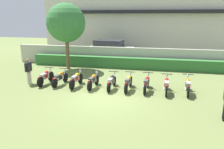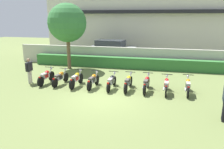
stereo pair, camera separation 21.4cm
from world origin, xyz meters
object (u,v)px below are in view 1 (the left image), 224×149
(motorcycle_in_row_8, at_px, (188,85))
(inspector_person, at_px, (28,69))
(motorcycle_in_row_4, at_px, (112,82))
(motorcycle_in_row_6, at_px, (147,83))
(tree_near_inspector, at_px, (66,23))
(motorcycle_in_row_5, at_px, (128,82))
(motorcycle_in_row_7, at_px, (166,85))
(motorcycle_in_row_0, at_px, (46,77))
(parked_car, at_px, (110,50))
(motorcycle_in_row_2, at_px, (76,79))
(motorcycle_in_row_3, at_px, (93,81))
(motorcycle_in_row_1, at_px, (60,78))

(motorcycle_in_row_8, bearing_deg, inspector_person, 94.87)
(motorcycle_in_row_4, height_order, motorcycle_in_row_6, motorcycle_in_row_6)
(tree_near_inspector, bearing_deg, motorcycle_in_row_4, -43.29)
(motorcycle_in_row_5, relative_size, motorcycle_in_row_7, 1.03)
(motorcycle_in_row_7, bearing_deg, motorcycle_in_row_0, 90.62)
(parked_car, relative_size, motorcycle_in_row_2, 2.42)
(motorcycle_in_row_0, bearing_deg, parked_car, -12.76)
(motorcycle_in_row_2, distance_m, motorcycle_in_row_5, 3.16)
(motorcycle_in_row_7, bearing_deg, motorcycle_in_row_4, 91.07)
(motorcycle_in_row_7, height_order, inspector_person, inspector_person)
(motorcycle_in_row_6, distance_m, inspector_person, 7.32)
(motorcycle_in_row_2, relative_size, motorcycle_in_row_3, 1.07)
(motorcycle_in_row_1, relative_size, motorcycle_in_row_4, 0.98)
(motorcycle_in_row_2, bearing_deg, parked_car, 1.01)
(motorcycle_in_row_1, distance_m, inspector_person, 2.07)
(motorcycle_in_row_1, relative_size, motorcycle_in_row_6, 0.96)
(tree_near_inspector, distance_m, motorcycle_in_row_3, 6.37)
(motorcycle_in_row_1, xyz_separation_m, motorcycle_in_row_8, (7.52, 0.03, 0.02))
(motorcycle_in_row_2, xyz_separation_m, motorcycle_in_row_8, (6.42, 0.13, -0.00))
(motorcycle_in_row_7, distance_m, motorcycle_in_row_8, 1.14)
(motorcycle_in_row_8, bearing_deg, motorcycle_in_row_7, 100.77)
(parked_car, distance_m, inspector_person, 9.69)
(motorcycle_in_row_5, height_order, motorcycle_in_row_6, motorcycle_in_row_6)
(motorcycle_in_row_2, relative_size, motorcycle_in_row_4, 1.01)
(motorcycle_in_row_1, relative_size, inspector_person, 1.18)
(motorcycle_in_row_0, xyz_separation_m, motorcycle_in_row_8, (8.49, 0.04, 0.00))
(motorcycle_in_row_0, relative_size, motorcycle_in_row_6, 0.99)
(motorcycle_in_row_1, height_order, motorcycle_in_row_6, motorcycle_in_row_6)
(motorcycle_in_row_1, height_order, motorcycle_in_row_5, motorcycle_in_row_5)
(motorcycle_in_row_4, distance_m, motorcycle_in_row_8, 4.24)
(motorcycle_in_row_0, height_order, inspector_person, inspector_person)
(motorcycle_in_row_4, bearing_deg, motorcycle_in_row_5, -86.92)
(motorcycle_in_row_6, xyz_separation_m, motorcycle_in_row_7, (1.09, -0.08, -0.00))
(motorcycle_in_row_1, bearing_deg, motorcycle_in_row_6, -85.53)
(motorcycle_in_row_4, height_order, motorcycle_in_row_8, motorcycle_in_row_8)
(motorcycle_in_row_1, relative_size, motorcycle_in_row_7, 0.99)
(tree_near_inspector, bearing_deg, motorcycle_in_row_5, -37.63)
(motorcycle_in_row_0, height_order, motorcycle_in_row_7, same)
(motorcycle_in_row_7, distance_m, inspector_person, 8.41)
(motorcycle_in_row_1, xyz_separation_m, motorcycle_in_row_7, (6.39, -0.11, 0.02))
(motorcycle_in_row_3, distance_m, inspector_person, 4.21)
(motorcycle_in_row_4, distance_m, motorcycle_in_row_6, 2.01)
(parked_car, height_order, motorcycle_in_row_7, parked_car)
(motorcycle_in_row_4, bearing_deg, tree_near_inspector, 48.39)
(parked_car, height_order, motorcycle_in_row_0, parked_car)
(motorcycle_in_row_7, bearing_deg, motorcycle_in_row_8, -81.46)
(motorcycle_in_row_4, relative_size, motorcycle_in_row_8, 0.98)
(tree_near_inspector, relative_size, motorcycle_in_row_6, 2.62)
(motorcycle_in_row_8, bearing_deg, motorcycle_in_row_2, 94.83)
(motorcycle_in_row_1, distance_m, motorcycle_in_row_8, 7.52)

